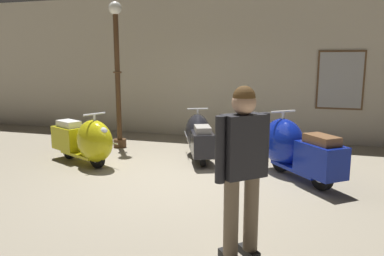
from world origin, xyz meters
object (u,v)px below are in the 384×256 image
(visitor_0, at_px, (242,162))
(scooter_0, at_px, (86,141))
(scooter_2, at_px, (293,148))
(scooter_1, at_px, (199,136))
(lamppost, at_px, (117,72))

(visitor_0, bearing_deg, scooter_0, 10.39)
(scooter_2, height_order, visitor_0, visitor_0)
(scooter_0, distance_m, scooter_1, 2.13)
(lamppost, bearing_deg, visitor_0, -49.71)
(scooter_0, relative_size, visitor_0, 0.98)
(scooter_0, relative_size, scooter_2, 0.99)
(scooter_1, height_order, scooter_2, scooter_2)
(scooter_1, xyz_separation_m, lamppost, (-1.92, 0.35, 1.21))
(scooter_1, relative_size, lamppost, 0.52)
(scooter_1, bearing_deg, scooter_2, -134.83)
(lamppost, bearing_deg, scooter_2, -16.54)
(lamppost, xyz_separation_m, visitor_0, (3.35, -3.95, -0.67))
(scooter_1, height_order, lamppost, lamppost)
(lamppost, bearing_deg, scooter_1, -10.28)
(scooter_0, distance_m, scooter_2, 3.65)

